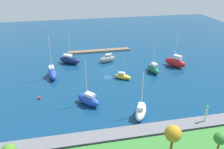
% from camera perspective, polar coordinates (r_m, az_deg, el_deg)
% --- Properties ---
extents(water, '(160.00, 160.00, 0.00)m').
position_cam_1_polar(water, '(75.04, -1.07, 1.12)').
color(water, navy).
rests_on(water, ground).
extents(pier_dock, '(24.05, 2.50, 0.53)m').
position_cam_1_polar(pier_dock, '(91.57, -3.15, 5.78)').
color(pier_dock, brown).
rests_on(pier_dock, ground).
extents(breakwater, '(63.86, 3.50, 1.09)m').
position_cam_1_polar(breakwater, '(47.93, 6.43, -13.77)').
color(breakwater, slate).
rests_on(breakwater, ground).
extents(harbor_beacon, '(0.56, 0.56, 3.73)m').
position_cam_1_polar(harbor_beacon, '(52.09, 21.95, -8.52)').
color(harbor_beacon, silver).
rests_on(harbor_beacon, breakwater).
extents(park_tree_midwest, '(2.85, 2.85, 5.75)m').
position_cam_1_polar(park_tree_midwest, '(41.18, 14.63, -13.80)').
color(park_tree_midwest, brown).
rests_on(park_tree_midwest, shoreline_park).
extents(park_tree_west, '(2.15, 2.15, 4.52)m').
position_cam_1_polar(park_tree_west, '(44.23, 24.81, -13.94)').
color(park_tree_west, brown).
rests_on(park_tree_west, shoreline_park).
extents(sailboat_blue_far_north, '(3.23, 7.49, 13.13)m').
position_cam_1_polar(sailboat_blue_far_north, '(71.55, -14.31, 0.33)').
color(sailboat_blue_far_north, '#2347B2').
rests_on(sailboat_blue_far_north, water).
extents(sailboat_gray_west_end, '(6.19, 3.44, 8.81)m').
position_cam_1_polar(sailboat_gray_west_end, '(80.67, -1.18, 3.83)').
color(sailboat_gray_west_end, gray).
rests_on(sailboat_gray_west_end, water).
extents(sailboat_navy_lone_north, '(7.75, 6.35, 11.24)m').
position_cam_1_polar(sailboat_navy_lone_north, '(80.75, -10.29, 3.54)').
color(sailboat_navy_lone_north, '#141E4C').
rests_on(sailboat_navy_lone_north, water).
extents(sailboat_yellow_by_breakwater, '(5.11, 4.37, 7.19)m').
position_cam_1_polar(sailboat_yellow_by_breakwater, '(68.85, 2.65, -0.44)').
color(sailboat_yellow_by_breakwater, yellow).
rests_on(sailboat_yellow_by_breakwater, water).
extents(sailboat_red_lone_south, '(6.10, 7.29, 12.55)m').
position_cam_1_polar(sailboat_red_lone_south, '(79.61, 15.13, 2.95)').
color(sailboat_red_lone_south, red).
rests_on(sailboat_red_lone_south, water).
extents(sailboat_green_center_basin, '(2.89, 6.32, 11.60)m').
position_cam_1_polar(sailboat_green_center_basin, '(74.03, 10.01, 1.46)').
color(sailboat_green_center_basin, '#19724C').
rests_on(sailboat_green_center_basin, water).
extents(sailboat_white_east_end, '(4.86, 6.86, 10.48)m').
position_cam_1_polar(sailboat_white_east_end, '(52.52, 7.04, -8.80)').
color(sailboat_white_east_end, white).
rests_on(sailboat_white_east_end, water).
extents(sailboat_blue_near_pier, '(6.06, 6.50, 11.45)m').
position_cam_1_polar(sailboat_blue_near_pier, '(56.46, -5.76, -6.08)').
color(sailboat_blue_near_pier, '#2347B2').
rests_on(sailboat_blue_near_pier, water).
extents(mooring_buoy_red, '(0.69, 0.69, 0.69)m').
position_cam_1_polar(mooring_buoy_red, '(61.63, -17.31, -5.46)').
color(mooring_buoy_red, red).
rests_on(mooring_buoy_red, water).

